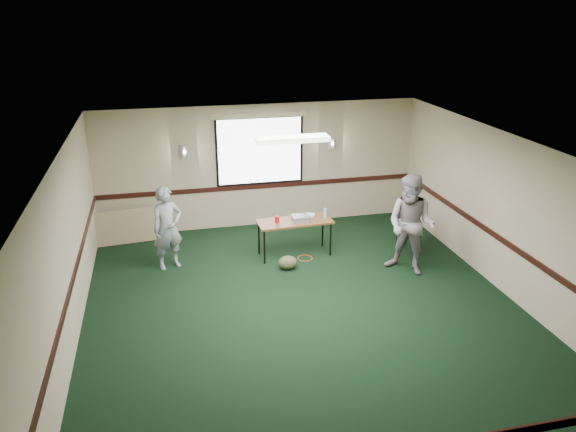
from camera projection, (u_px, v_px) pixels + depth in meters
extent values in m
plane|color=black|center=(306.00, 313.00, 9.05)|extent=(8.00, 8.00, 0.00)
plane|color=tan|center=(260.00, 166.00, 12.21)|extent=(7.00, 0.00, 7.00)
plane|color=tan|center=(425.00, 410.00, 4.93)|extent=(7.00, 0.00, 7.00)
plane|color=tan|center=(65.00, 259.00, 7.83)|extent=(0.00, 8.00, 8.00)
plane|color=tan|center=(511.00, 218.00, 9.31)|extent=(0.00, 8.00, 8.00)
plane|color=silver|center=(308.00, 150.00, 8.09)|extent=(8.00, 8.00, 0.00)
cube|color=black|center=(260.00, 186.00, 12.35)|extent=(7.00, 0.03, 0.10)
cube|color=black|center=(71.00, 287.00, 7.99)|extent=(0.03, 8.00, 0.10)
cube|color=black|center=(506.00, 243.00, 9.47)|extent=(0.03, 8.00, 0.10)
cube|color=black|center=(260.00, 151.00, 12.06)|extent=(1.90, 0.01, 1.50)
cube|color=white|center=(260.00, 151.00, 12.05)|extent=(1.80, 0.02, 1.40)
cube|color=beige|center=(259.00, 115.00, 11.78)|extent=(2.05, 0.08, 0.10)
cylinder|color=silver|center=(184.00, 151.00, 11.65)|extent=(0.16, 0.16, 0.25)
cylinder|color=silver|center=(332.00, 143.00, 12.33)|extent=(0.16, 0.16, 0.25)
cube|color=white|center=(292.00, 139.00, 9.02)|extent=(1.20, 0.32, 0.08)
cube|color=brown|center=(295.00, 222.00, 10.90)|extent=(1.48, 0.65, 0.04)
cylinder|color=black|center=(264.00, 247.00, 10.65)|extent=(0.03, 0.03, 0.69)
cylinder|color=black|center=(330.00, 239.00, 11.00)|extent=(0.03, 0.03, 0.69)
cylinder|color=black|center=(259.00, 238.00, 11.07)|extent=(0.03, 0.03, 0.69)
cylinder|color=black|center=(323.00, 231.00, 11.41)|extent=(0.03, 0.03, 0.69)
cube|color=gray|center=(300.00, 218.00, 10.87)|extent=(0.32, 0.27, 0.11)
cube|color=silver|center=(310.00, 215.00, 11.12)|extent=(0.22, 0.20, 0.04)
cylinder|color=#AE0B12|center=(277.00, 219.00, 10.78)|extent=(0.09, 0.09, 0.13)
cylinder|color=#91BCEE|center=(325.00, 213.00, 10.99)|extent=(0.06, 0.06, 0.20)
ellipsoid|color=#464528|center=(288.00, 263.00, 10.52)|extent=(0.40, 0.33, 0.26)
torus|color=#CF5219|center=(305.00, 258.00, 10.98)|extent=(0.30, 0.30, 0.02)
cube|color=#9B8360|center=(121.00, 227.00, 11.56)|extent=(1.39, 0.36, 0.71)
cube|color=black|center=(408.00, 232.00, 11.02)|extent=(0.60, 0.60, 0.06)
cube|color=black|center=(408.00, 216.00, 11.14)|extent=(0.45, 0.22, 0.46)
cylinder|color=black|center=(397.00, 247.00, 10.96)|extent=(0.03, 0.03, 0.43)
cylinder|color=black|center=(417.00, 249.00, 10.90)|extent=(0.03, 0.03, 0.43)
cylinder|color=black|center=(396.00, 239.00, 11.32)|extent=(0.03, 0.03, 0.43)
cylinder|color=black|center=(416.00, 241.00, 11.26)|extent=(0.03, 0.03, 0.43)
imported|color=#3B5D82|center=(167.00, 228.00, 10.37)|extent=(0.67, 0.56, 1.58)
imported|color=#6976A4|center=(411.00, 225.00, 10.13)|extent=(1.14, 1.14, 1.87)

